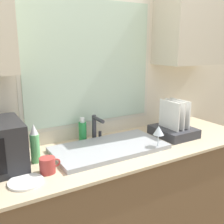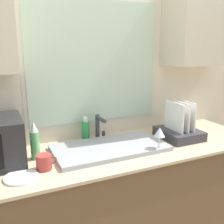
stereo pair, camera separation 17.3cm
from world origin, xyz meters
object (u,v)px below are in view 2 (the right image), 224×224
spray_bottle (35,141)px  mug_near_sink (44,162)px  faucet (99,125)px  dish_rack (179,130)px  wine_glass (160,133)px  soap_bottle (86,130)px

spray_bottle → mug_near_sink: (0.02, -0.18, -0.07)m
mug_near_sink → faucet: bearing=34.3°
dish_rack → mug_near_sink: bearing=-174.1°
mug_near_sink → wine_glass: wine_glass is taller
soap_bottle → wine_glass: 0.57m
spray_bottle → dish_rack: bearing=-3.6°
faucet → wine_glass: bearing=-53.5°
soap_bottle → wine_glass: bearing=-47.5°
dish_rack → mug_near_sink: size_ratio=2.62×
dish_rack → soap_bottle: bearing=160.1°
dish_rack → wine_glass: size_ratio=1.85×
soap_bottle → mug_near_sink: (-0.38, -0.36, -0.04)m
spray_bottle → faucet: bearing=16.6°
soap_bottle → mug_near_sink: 0.52m
faucet → dish_rack: (0.59, -0.22, -0.05)m
faucet → soap_bottle: faucet is taller
faucet → mug_near_sink: bearing=-145.7°
dish_rack → spray_bottle: 1.09m
spray_bottle → wine_glass: (0.78, -0.24, 0.02)m
spray_bottle → wine_glass: bearing=-16.7°
dish_rack → soap_bottle: size_ratio=1.73×
spray_bottle → soap_bottle: (0.40, 0.18, -0.04)m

